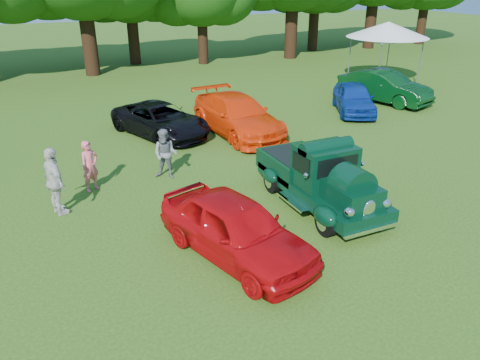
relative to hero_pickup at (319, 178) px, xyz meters
name	(u,v)px	position (x,y,z in m)	size (l,w,h in m)	color
ground	(291,223)	(-1.31, -0.69, -0.82)	(120.00, 120.00, 0.00)	#2A4C11
hero_pickup	(319,178)	(0.00, 0.00, 0.00)	(2.25, 4.82, 1.88)	black
red_convertible	(236,228)	(-3.35, -1.49, -0.06)	(1.78, 4.43, 1.51)	#B6070B
back_car_black	(161,120)	(-2.37, 8.11, -0.16)	(2.20, 4.76, 1.32)	black
back_car_orange	(238,115)	(0.60, 6.92, -0.02)	(2.22, 5.46, 1.58)	#F03408
back_car_blue	(354,98)	(7.06, 7.50, -0.12)	(1.66, 4.11, 1.40)	navy
back_car_green	(384,87)	(9.72, 8.42, -0.01)	(1.70, 4.87, 1.60)	black
spectator_pink	(90,166)	(-5.88, 3.80, 0.00)	(0.59, 0.39, 1.63)	#E45D6C
spectator_grey	(166,154)	(-3.48, 3.74, 0.02)	(0.81, 0.63, 1.68)	slate
spectator_white	(55,182)	(-6.99, 2.60, 0.18)	(1.16, 0.48, 1.98)	beige
canopy_tent	(388,30)	(12.74, 12.02, 2.30)	(5.01, 5.01, 3.59)	white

